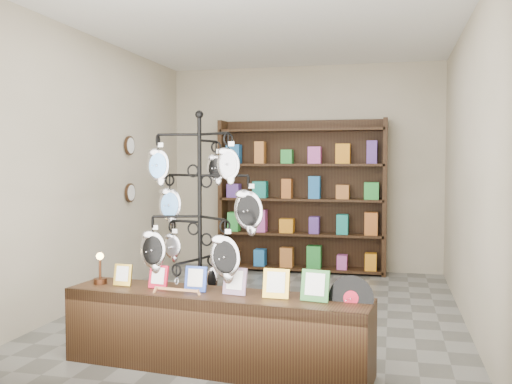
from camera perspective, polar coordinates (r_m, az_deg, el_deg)
ground at (r=6.22m, az=1.15°, el=-11.80°), size 5.00×5.00×0.00m
room_envelope at (r=6.02m, az=1.16°, el=5.49°), size 5.00×5.00×5.00m
display_tree at (r=4.56m, az=-5.65°, el=-2.48°), size 1.03×0.97×2.00m
front_shelf at (r=4.51m, az=-4.08°, el=-13.64°), size 2.43×0.73×0.85m
back_shelving at (r=8.29m, az=4.56°, el=-0.88°), size 2.42×0.36×2.20m
wall_clocks at (r=7.43m, az=-12.50°, el=2.25°), size 0.03×0.24×0.84m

